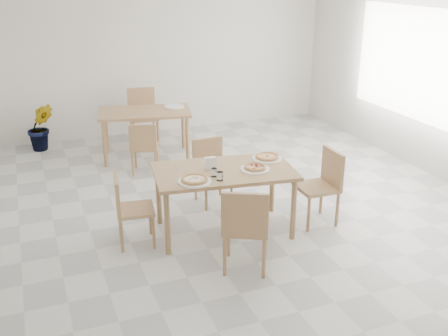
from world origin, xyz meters
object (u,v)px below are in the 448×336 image
object	(u,v)px
chair_east	(323,181)
plate_empty	(174,106)
plate_pepperoni	(255,169)
chair_back_s	(144,145)
pizza_margherita	(267,157)
tumbler_b	(220,176)
napkin_holder	(210,164)
plate_mushroom	(194,181)
chair_north	(211,166)
chair_west	(128,205)
tumbler_a	(214,172)
second_table	(145,117)
potted_plant	(41,127)
plate_margherita	(267,158)
pizza_mushroom	(194,179)
main_table	(224,177)
chair_south	(245,224)
chair_back_n	(143,112)
pizza_pepperoni	(255,167)

from	to	relation	value
chair_east	plate_empty	distance (m)	3.13
plate_pepperoni	chair_back_s	bearing A→B (deg)	108.99
pizza_margherita	tumbler_b	bearing A→B (deg)	-151.83
napkin_holder	plate_pepperoni	bearing A→B (deg)	-16.68
plate_mushroom	chair_north	bearing A→B (deg)	62.02
chair_back_s	plate_empty	size ratio (longest dim) A/B	2.46
chair_west	tumbler_a	world-z (taller)	tumbler_a
second_table	pizza_margherita	bearing A→B (deg)	-61.05
napkin_holder	potted_plant	world-z (taller)	napkin_holder
chair_west	plate_margherita	distance (m)	1.67
pizza_mushroom	chair_back_s	bearing A→B (deg)	90.50
chair_west	chair_back_s	bearing A→B (deg)	-10.34
main_table	tumbler_b	size ratio (longest dim) A/B	17.33
second_table	chair_north	bearing A→B (deg)	-67.09
chair_north	pizza_mushroom	bearing A→B (deg)	-121.66
chair_east	plate_pepperoni	bearing A→B (deg)	-92.39
chair_south	plate_mushroom	distance (m)	0.75
main_table	tumbler_a	world-z (taller)	tumbler_a
napkin_holder	plate_empty	world-z (taller)	napkin_holder
chair_east	second_table	xyz separation A→B (m)	(-1.40, 2.92, 0.15)
plate_margherita	chair_west	bearing A→B (deg)	-178.70
chair_east	potted_plant	xyz separation A→B (m)	(-2.91, 3.88, -0.12)
plate_pepperoni	pizza_margherita	xyz separation A→B (m)	(0.27, 0.26, 0.02)
tumbler_a	plate_empty	xyz separation A→B (m)	(0.41, 2.94, -0.04)
chair_north	plate_margherita	xyz separation A→B (m)	(0.44, -0.71, 0.29)
plate_pepperoni	pizza_mushroom	xyz separation A→B (m)	(-0.73, -0.09, 0.02)
chair_south	pizza_mushroom	bearing A→B (deg)	-37.95
plate_empty	chair_west	bearing A→B (deg)	-115.77
main_table	pizza_margherita	world-z (taller)	pizza_margherita
chair_north	chair_east	xyz separation A→B (m)	(1.01, -1.02, 0.04)
chair_east	plate_margherita	xyz separation A→B (m)	(-0.57, 0.31, 0.25)
pizza_margherita	potted_plant	bearing A→B (deg)	123.21
tumbler_b	second_table	distance (m)	3.00
plate_margherita	tumbler_a	xyz separation A→B (m)	(-0.75, -0.27, 0.04)
plate_mushroom	chair_back_s	distance (m)	2.28
pizza_mushroom	tumbler_a	world-z (taller)	tumbler_a
potted_plant	pizza_margherita	bearing A→B (deg)	-56.79
main_table	plate_pepperoni	xyz separation A→B (m)	(0.31, -0.13, 0.09)
tumbler_b	napkin_holder	size ratio (longest dim) A/B	0.65
chair_north	chair_back_n	xyz separation A→B (m)	(-0.26, 2.64, 0.06)
chair_south	napkin_holder	size ratio (longest dim) A/B	6.17
pizza_pepperoni	tumbler_a	bearing A→B (deg)	-178.85
main_table	chair_back_n	world-z (taller)	chair_back_n
chair_north	tumbler_b	xyz separation A→B (m)	(-0.29, -1.10, 0.33)
chair_south	pizza_pepperoni	size ratio (longest dim) A/B	3.32
plate_mushroom	chair_south	bearing A→B (deg)	-65.28
chair_east	second_table	bearing A→B (deg)	-152.80
pizza_pepperoni	chair_back_n	xyz separation A→B (m)	(-0.43, 3.60, -0.25)
chair_east	tumbler_b	world-z (taller)	chair_east
plate_mushroom	plate_pepperoni	distance (m)	0.73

